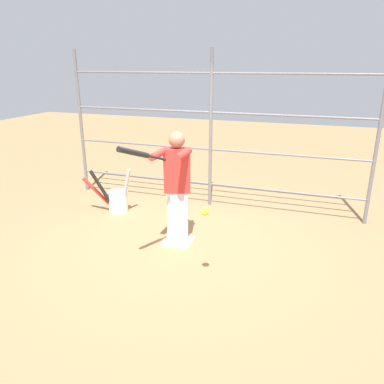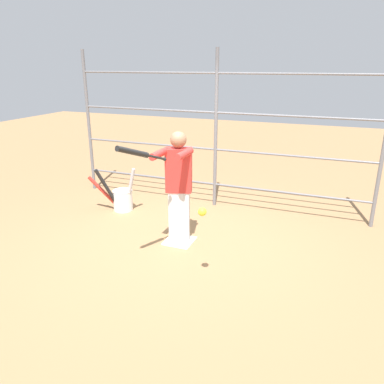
% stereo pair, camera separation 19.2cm
% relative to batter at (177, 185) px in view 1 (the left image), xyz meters
% --- Properties ---
extents(ground_plane, '(24.00, 24.00, 0.00)m').
position_rel_batter_xyz_m(ground_plane, '(0.00, -0.02, -0.87)').
color(ground_plane, '#9E754C').
extents(home_plate, '(0.40, 0.40, 0.02)m').
position_rel_batter_xyz_m(home_plate, '(0.00, -0.02, -0.86)').
color(home_plate, white).
rests_on(home_plate, ground).
extents(fence_backstop, '(5.28, 0.06, 2.70)m').
position_rel_batter_xyz_m(fence_backstop, '(0.00, -1.62, 0.48)').
color(fence_backstop, slate).
rests_on(fence_backstop, ground).
extents(batter, '(0.40, 0.63, 1.60)m').
position_rel_batter_xyz_m(batter, '(0.00, 0.00, 0.00)').
color(batter, silver).
rests_on(batter, ground).
extents(baseball_bat_swinging, '(0.28, 0.75, 0.31)m').
position_rel_batter_xyz_m(baseball_bat_swinging, '(0.14, 0.84, 0.62)').
color(baseball_bat_swinging, black).
extents(softball_in_flight, '(0.10, 0.10, 0.10)m').
position_rel_batter_xyz_m(softball_in_flight, '(-0.68, 0.92, 0.06)').
color(softball_in_flight, yellow).
extents(bat_bucket, '(0.83, 0.54, 0.80)m').
position_rel_batter_xyz_m(bat_bucket, '(1.43, -0.77, -0.65)').
color(bat_bucket, white).
rests_on(bat_bucket, ground).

